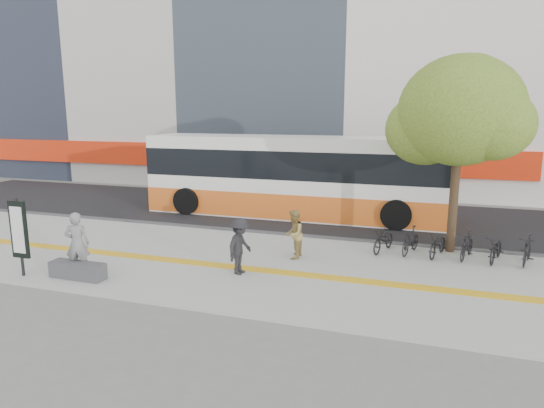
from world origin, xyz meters
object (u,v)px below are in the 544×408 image
(pedestrian_tan, at_px, (294,234))
(pedestrian_dark, at_px, (240,246))
(bench, at_px, (78,270))
(signboard, at_px, (19,231))
(seated_woman, at_px, (77,244))
(bus, at_px, (293,179))
(street_tree, at_px, (459,113))

(pedestrian_tan, relative_size, pedestrian_dark, 0.96)
(bench, distance_m, signboard, 1.94)
(signboard, height_order, seated_woman, signboard)
(signboard, relative_size, bus, 0.17)
(bench, xyz_separation_m, street_tree, (9.78, 6.02, 4.21))
(pedestrian_tan, xyz_separation_m, pedestrian_dark, (-1.05, -1.85, 0.03))
(bench, height_order, pedestrian_dark, pedestrian_dark)
(pedestrian_tan, bearing_deg, street_tree, 115.75)
(signboard, relative_size, pedestrian_tan, 1.43)
(seated_woman, bearing_deg, street_tree, -172.45)
(bench, xyz_separation_m, signboard, (-1.60, -0.31, 1.06))
(signboard, xyz_separation_m, pedestrian_tan, (6.73, 3.90, -0.52))
(bus, height_order, pedestrian_dark, bus)
(bench, bearing_deg, signboard, -169.19)
(seated_woman, xyz_separation_m, pedestrian_dark, (4.25, 1.50, -0.10))
(bench, distance_m, pedestrian_dark, 4.48)
(signboard, bearing_deg, bench, 10.81)
(seated_woman, bearing_deg, bus, -133.11)
(bench, distance_m, bus, 10.36)
(bus, distance_m, pedestrian_tan, 6.41)
(street_tree, height_order, bus, street_tree)
(bench, relative_size, pedestrian_dark, 1.00)
(pedestrian_dark, bearing_deg, signboard, 118.32)
(signboard, bearing_deg, street_tree, 29.07)
(bench, height_order, street_tree, street_tree)
(bus, bearing_deg, pedestrian_tan, -73.97)
(signboard, xyz_separation_m, bus, (4.98, 10.01, 0.32))
(signboard, height_order, bus, bus)
(bus, distance_m, pedestrian_dark, 8.02)
(seated_woman, relative_size, pedestrian_dark, 1.12)
(bus, height_order, pedestrian_tan, bus)
(street_tree, distance_m, pedestrian_tan, 6.40)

